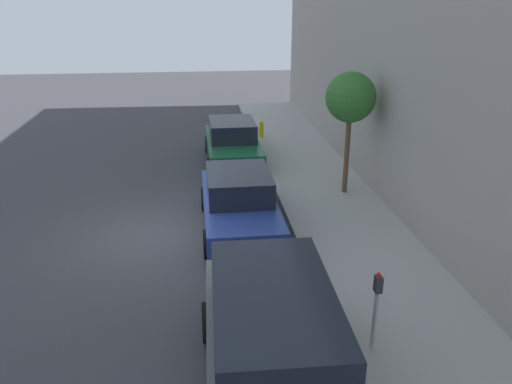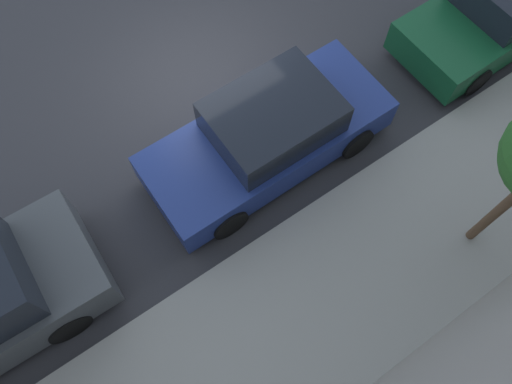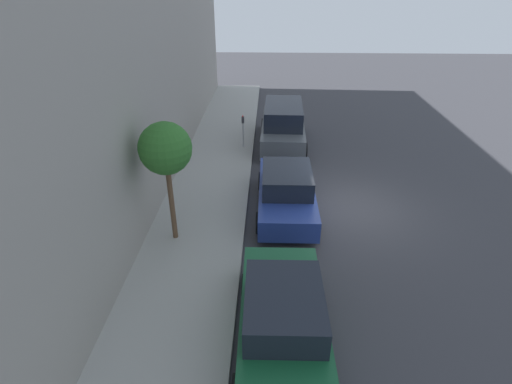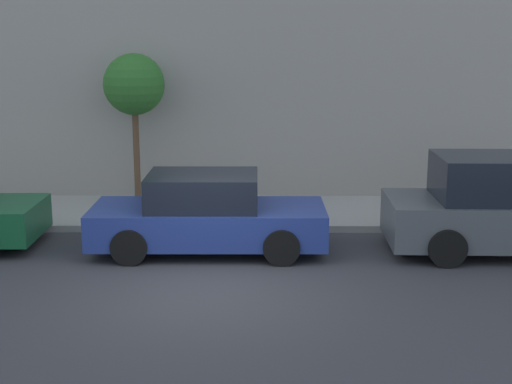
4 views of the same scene
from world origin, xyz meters
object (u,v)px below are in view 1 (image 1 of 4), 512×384
object	(u,v)px
street_tree	(351,98)
parked_minivan_nearest	(273,349)
fire_hydrant	(261,129)
parked_sedan_second	(239,203)
parked_sedan_third	(232,143)
parking_meter_near	(376,304)

from	to	relation	value
street_tree	parked_minivan_nearest	bearing A→B (deg)	-113.30
parked_minivan_nearest	fire_hydrant	world-z (taller)	parked_minivan_nearest
parked_sedan_second	fire_hydrant	distance (m)	8.64
parked_sedan_second	parked_sedan_third	distance (m)	5.63
street_tree	parked_sedan_second	bearing A→B (deg)	-150.28
parked_sedan_third	parking_meter_near	xyz separation A→B (m)	(1.52, -10.83, 0.31)
fire_hydrant	street_tree	bearing A→B (deg)	-75.56
parked_minivan_nearest	parking_meter_near	world-z (taller)	parked_minivan_nearest
parking_meter_near	parked_sedan_third	bearing A→B (deg)	97.99
street_tree	fire_hydrant	bearing A→B (deg)	104.44
parking_meter_near	fire_hydrant	xyz separation A→B (m)	(-0.10, 13.67, -0.54)
parked_sedan_second	street_tree	size ratio (longest dim) A/B	1.26
fire_hydrant	parked_sedan_second	bearing A→B (deg)	-101.14
parked_minivan_nearest	parked_sedan_third	bearing A→B (deg)	88.63
parked_minivan_nearest	fire_hydrant	distance (m)	14.52
street_tree	fire_hydrant	distance (m)	7.21
parked_minivan_nearest	parking_meter_near	xyz separation A→B (m)	(1.80, 0.74, 0.12)
parking_meter_near	fire_hydrant	bearing A→B (deg)	90.42
parked_sedan_second	parking_meter_near	xyz separation A→B (m)	(1.77, -5.20, 0.31)
parked_sedan_second	fire_hydrant	size ratio (longest dim) A/B	6.54
parked_sedan_second	fire_hydrant	xyz separation A→B (m)	(1.67, 8.47, -0.23)
parking_meter_near	fire_hydrant	world-z (taller)	parking_meter_near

